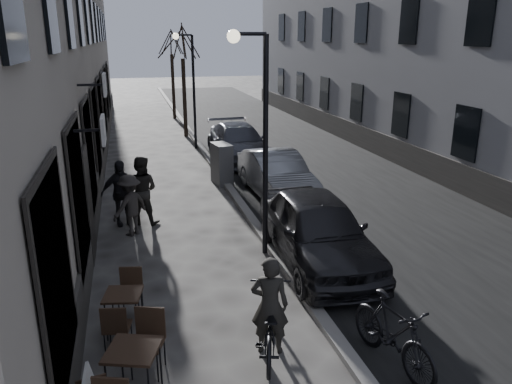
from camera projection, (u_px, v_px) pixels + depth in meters
name	position (u px, v px, depth m)	size (l,w,h in m)	color
road	(289.00, 153.00, 22.10)	(7.30, 60.00, 0.00)	black
kerb	(207.00, 156.00, 21.21)	(0.25, 60.00, 0.12)	gray
streetlamp_near	(258.00, 122.00, 10.96)	(0.90, 0.28, 5.09)	black
streetlamp_far	(190.00, 78.00, 22.05)	(0.90, 0.28, 5.09)	black
tree_near	(182.00, 42.00, 24.39)	(2.40, 2.40, 5.70)	black
tree_far	(171.00, 41.00, 29.93)	(2.40, 2.40, 5.70)	black
bistro_set_b	(134.00, 369.00, 6.96)	(1.01, 1.76, 1.00)	black
bistro_set_c	(124.00, 309.00, 8.61)	(0.72, 1.56, 0.89)	black
utility_cabinet	(222.00, 164.00, 17.33)	(0.52, 0.95, 1.42)	#5B5B5D
bicycle	(270.00, 323.00, 8.07)	(0.68, 1.96, 1.03)	black
cyclist_rider	(270.00, 305.00, 7.98)	(0.61, 0.40, 1.68)	black
pedestrian_near	(141.00, 190.00, 13.55)	(0.92, 0.72, 1.90)	black
pedestrian_mid	(130.00, 205.00, 12.80)	(1.04, 0.60, 1.61)	#2E2A28
pedestrian_far	(121.00, 193.00, 13.47)	(1.06, 0.44, 1.81)	black
car_near	(317.00, 230.00, 11.19)	(1.89, 4.70, 1.60)	black
car_mid	(277.00, 174.00, 15.98)	(1.51, 4.33, 1.43)	gray
car_far	(238.00, 142.00, 20.73)	(2.03, 5.00, 1.45)	#3C3E47
moped	(393.00, 333.00, 7.69)	(0.54, 1.91, 1.15)	black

